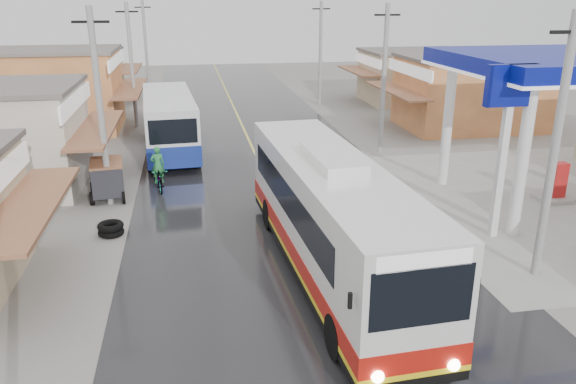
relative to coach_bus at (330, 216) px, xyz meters
name	(u,v)px	position (x,y,z in m)	size (l,w,h in m)	color
ground	(319,293)	(-0.63, -1.35, -1.89)	(120.00, 120.00, 0.00)	slate
road	(257,158)	(-0.63, 13.65, -1.88)	(12.00, 90.00, 0.02)	black
centre_line	(257,157)	(-0.63, 13.65, -1.86)	(0.15, 90.00, 0.01)	#D8CC4C
shopfronts_left	(18,154)	(-13.63, 16.65, -1.89)	(11.00, 44.00, 5.20)	tan
shopfronts_right	(540,159)	(14.37, 10.65, -1.89)	(11.00, 44.00, 4.80)	beige
utility_poles_left	(126,159)	(-7.63, 14.65, -1.89)	(1.60, 50.00, 8.00)	gray
utility_poles_right	(380,152)	(6.37, 13.65, -1.89)	(1.60, 36.00, 8.00)	gray
coach_bus	(330,216)	(0.00, 0.00, 0.00)	(3.43, 12.65, 3.91)	silver
second_bus	(169,122)	(-5.23, 15.65, -0.15)	(3.24, 9.84, 3.22)	silver
cyclist	(159,176)	(-5.63, 9.08, -1.20)	(0.97, 2.01, 2.08)	black
tricycle_near	(107,178)	(-7.76, 8.33, -0.94)	(1.67, 2.18, 1.66)	#26262D
tyre_stack	(111,229)	(-7.20, 4.20, -1.64)	(0.95, 0.95, 0.49)	black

